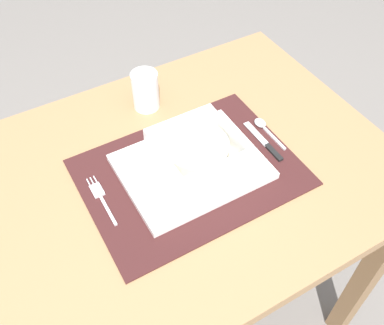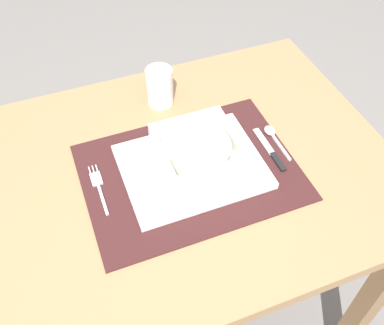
{
  "view_description": "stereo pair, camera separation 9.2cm",
  "coord_description": "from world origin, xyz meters",
  "px_view_note": "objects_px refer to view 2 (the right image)",
  "views": [
    {
      "loc": [
        -0.3,
        -0.55,
        1.47
      ],
      "look_at": [
        0.0,
        -0.02,
        0.78
      ],
      "focal_mm": 41.31,
      "sensor_mm": 36.0,
      "label": 1
    },
    {
      "loc": [
        -0.22,
        -0.59,
        1.47
      ],
      "look_at": [
        0.0,
        -0.02,
        0.78
      ],
      "focal_mm": 41.31,
      "sensor_mm": 36.0,
      "label": 2
    }
  ],
  "objects_px": {
    "dining_table": "(187,198)",
    "drinking_glass": "(160,88)",
    "butter_knife": "(271,151)",
    "porridge_bowl": "(198,151)",
    "spoon": "(272,134)",
    "fork": "(98,185)"
  },
  "relations": [
    {
      "from": "dining_table",
      "to": "drinking_glass",
      "type": "bearing_deg",
      "value": 86.28
    },
    {
      "from": "dining_table",
      "to": "butter_knife",
      "type": "distance_m",
      "value": 0.23
    },
    {
      "from": "porridge_bowl",
      "to": "butter_knife",
      "type": "height_order",
      "value": "porridge_bowl"
    },
    {
      "from": "porridge_bowl",
      "to": "butter_knife",
      "type": "distance_m",
      "value": 0.17
    },
    {
      "from": "dining_table",
      "to": "butter_knife",
      "type": "height_order",
      "value": "butter_knife"
    },
    {
      "from": "spoon",
      "to": "butter_knife",
      "type": "relative_size",
      "value": 0.8
    },
    {
      "from": "butter_knife",
      "to": "spoon",
      "type": "bearing_deg",
      "value": 57.94
    },
    {
      "from": "dining_table",
      "to": "spoon",
      "type": "relative_size",
      "value": 8.09
    },
    {
      "from": "dining_table",
      "to": "spoon",
      "type": "xyz_separation_m",
      "value": [
        0.21,
        0.01,
        0.13
      ]
    },
    {
      "from": "fork",
      "to": "butter_knife",
      "type": "height_order",
      "value": "butter_knife"
    },
    {
      "from": "spoon",
      "to": "drinking_glass",
      "type": "xyz_separation_m",
      "value": [
        -0.2,
        0.21,
        0.04
      ]
    },
    {
      "from": "butter_knife",
      "to": "porridge_bowl",
      "type": "bearing_deg",
      "value": 169.71
    },
    {
      "from": "porridge_bowl",
      "to": "dining_table",
      "type": "bearing_deg",
      "value": 167.27
    },
    {
      "from": "spoon",
      "to": "butter_knife",
      "type": "distance_m",
      "value": 0.05
    },
    {
      "from": "fork",
      "to": "spoon",
      "type": "distance_m",
      "value": 0.41
    },
    {
      "from": "dining_table",
      "to": "spoon",
      "type": "height_order",
      "value": "spoon"
    },
    {
      "from": "porridge_bowl",
      "to": "drinking_glass",
      "type": "bearing_deg",
      "value": 92.61
    },
    {
      "from": "butter_knife",
      "to": "drinking_glass",
      "type": "height_order",
      "value": "drinking_glass"
    },
    {
      "from": "butter_knife",
      "to": "fork",
      "type": "bearing_deg",
      "value": 172.41
    },
    {
      "from": "dining_table",
      "to": "porridge_bowl",
      "type": "bearing_deg",
      "value": -12.73
    },
    {
      "from": "porridge_bowl",
      "to": "fork",
      "type": "height_order",
      "value": "porridge_bowl"
    },
    {
      "from": "dining_table",
      "to": "fork",
      "type": "relative_size",
      "value": 6.62
    }
  ]
}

